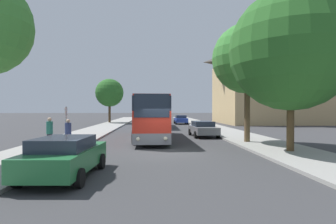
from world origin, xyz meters
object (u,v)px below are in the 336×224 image
object	(u,v)px
tree_right_near	(247,59)
bus_stop_sign	(66,121)
pedestrian_waiting_far	(68,134)
tree_right_mid	(291,50)
parked_car_left_curb	(65,156)
bus_rear	(153,112)
parked_car_right_far	(181,119)
bus_middle	(154,114)
parked_car_right_near	(203,128)
bus_front	(151,117)
pedestrian_waiting_near	(50,133)
tree_left_near	(110,93)

from	to	relation	value
tree_right_near	bus_stop_sign	bearing A→B (deg)	-175.00
pedestrian_waiting_far	tree_right_mid	distance (m)	13.62
parked_car_left_curb	tree_right_mid	xyz separation A→B (m)	(10.84, 4.47, 4.97)
parked_car_left_curb	tree_right_mid	bearing A→B (deg)	25.85
bus_rear	parked_car_left_curb	xyz separation A→B (m)	(-3.11, -39.58, -1.12)
bus_rear	tree_right_mid	distance (m)	36.15
tree_right_mid	bus_rear	bearing A→B (deg)	102.42
parked_car_right_far	tree_right_near	xyz separation A→B (m)	(2.16, -24.56, 5.29)
bus_middle	parked_car_left_curb	size ratio (longest dim) A/B	2.45
bus_rear	parked_car_right_near	distance (m)	26.40
tree_right_near	tree_right_mid	size ratio (longest dim) A/B	0.94
bus_stop_sign	parked_car_left_curb	bearing A→B (deg)	-72.20
bus_middle	bus_rear	size ratio (longest dim) A/B	0.96
bus_front	parked_car_right_near	distance (m)	5.04
bus_front	pedestrian_waiting_near	bearing A→B (deg)	-135.57
bus_front	tree_left_near	xyz separation A→B (m)	(-7.36, 24.03, 3.44)
bus_middle	pedestrian_waiting_far	bearing A→B (deg)	-103.36
bus_front	bus_rear	world-z (taller)	bus_rear
bus_stop_sign	pedestrian_waiting_far	world-z (taller)	bus_stop_sign
pedestrian_waiting_near	bus_front	bearing A→B (deg)	-136.78
parked_car_left_curb	parked_car_right_far	xyz separation A→B (m)	(7.74, 33.20, -0.01)
parked_car_right_far	pedestrian_waiting_near	xyz separation A→B (m)	(-10.63, -27.14, 0.31)
parked_car_right_near	parked_car_right_far	bearing A→B (deg)	-92.47
bus_front	pedestrian_waiting_far	world-z (taller)	bus_front
bus_rear	tree_right_near	xyz separation A→B (m)	(6.79, -30.94, 4.16)
bus_stop_sign	tree_right_near	world-z (taller)	tree_right_near
parked_car_left_curb	tree_left_near	distance (m)	36.61
parked_car_left_curb	parked_car_right_near	bearing A→B (deg)	63.96
bus_front	tree_right_mid	distance (m)	11.57
bus_stop_sign	tree_left_near	size ratio (longest dim) A/B	0.33
parked_car_left_curb	tree_left_near	size ratio (longest dim) A/B	0.58
bus_stop_sign	pedestrian_waiting_near	xyz separation A→B (m)	(-0.46, -1.51, -0.62)
parked_car_right_far	tree_right_mid	world-z (taller)	tree_right_mid
bus_middle	bus_front	bearing A→B (deg)	-90.14
bus_rear	parked_car_right_near	size ratio (longest dim) A/B	2.57
pedestrian_waiting_near	tree_left_near	distance (m)	30.35
tree_right_near	bus_middle	bearing A→B (deg)	110.76
parked_car_left_curb	bus_rear	bearing A→B (deg)	88.93
bus_middle	bus_stop_sign	world-z (taller)	bus_middle
pedestrian_waiting_near	tree_right_near	distance (m)	13.97
parked_car_right_near	tree_left_near	size ratio (longest dim) A/B	0.58
tree_left_near	parked_car_left_curb	bearing A→B (deg)	-83.13
bus_middle	parked_car_right_far	world-z (taller)	bus_middle
bus_middle	bus_stop_sign	bearing A→B (deg)	-106.14
parked_car_left_curb	bus_front	bearing A→B (deg)	79.38
parked_car_left_curb	tree_right_mid	size ratio (longest dim) A/B	0.49
bus_front	parked_car_right_far	xyz separation A→B (m)	(4.72, 21.15, -1.06)
parked_car_right_far	tree_right_mid	xyz separation A→B (m)	(3.10, -28.72, 4.98)
pedestrian_waiting_near	parked_car_right_near	bearing A→B (deg)	-146.69
pedestrian_waiting_far	tree_right_mid	size ratio (longest dim) A/B	0.19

